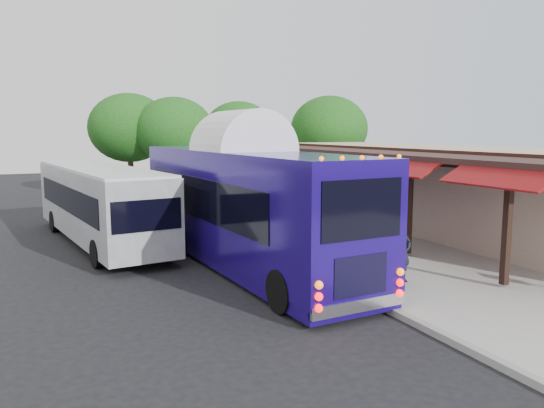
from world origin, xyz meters
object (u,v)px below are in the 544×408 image
coach_bus (243,200)px  ped_c (235,196)px  ped_b (297,213)px  ped_d (240,197)px  ped_a (402,253)px  city_bus (99,201)px

coach_bus → ped_c: (3.19, 9.33, -1.10)m
coach_bus → ped_c: size_ratio=7.20×
ped_b → ped_d: 5.99m
coach_bus → ped_c: 9.92m
ped_a → ped_b: (0.62, 7.54, -0.03)m
city_bus → ped_a: (6.83, -9.56, -0.64)m
ped_c → ped_d: (0.26, 0.02, -0.03)m
ped_d → ped_b: bearing=85.7°
ped_a → ped_d: bearing=82.0°
ped_a → ped_d: size_ratio=1.00×
coach_bus → ped_d: size_ratio=7.49×
coach_bus → ped_a: bearing=-57.9°
ped_d → city_bus: bearing=22.4°
city_bus → coach_bus: bearing=-62.8°
ped_b → ped_a: bearing=74.9°
ped_d → ped_c: bearing=-2.5°
ped_a → ped_d: (0.43, 13.52, -0.00)m
coach_bus → ped_a: (3.03, -4.17, -1.13)m
city_bus → ped_b: bearing=-23.2°
city_bus → ped_c: size_ratio=6.46×
coach_bus → ped_c: bearing=67.2°
ped_a → coach_bus: bearing=119.8°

